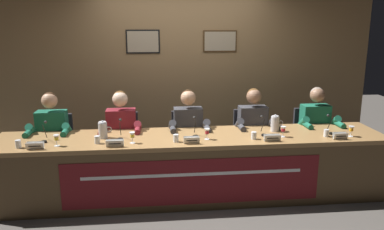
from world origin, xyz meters
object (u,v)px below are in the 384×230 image
at_px(juice_glass_center, 207,132).
at_px(panelist_far_right, 317,127).
at_px(chair_far_right, 309,142).
at_px(water_pitcher_left_side, 103,130).
at_px(chair_right, 249,144).
at_px(panelist_far_left, 51,134).
at_px(microphone_far_left, 45,135).
at_px(nameplate_left, 115,143).
at_px(microphone_left, 120,132).
at_px(nameplate_center, 192,140).
at_px(juice_glass_right, 283,130).
at_px(nameplate_far_left, 35,146).
at_px(conference_table, 193,158).
at_px(nameplate_far_right, 340,136).
at_px(water_cup_right, 254,136).
at_px(microphone_right, 263,129).
at_px(microphone_far_right, 330,127).
at_px(panelist_right, 254,129).
at_px(chair_left, 123,148).
at_px(juice_glass_far_left, 56,138).
at_px(juice_glass_left, 132,136).
at_px(microphone_center, 195,130).
at_px(water_cup_far_left, 18,144).
at_px(panelist_center, 189,130).
at_px(water_pitcher_right_side, 275,124).
at_px(panelist_left, 121,132).
at_px(water_cup_far_right, 326,133).
at_px(chair_far_left, 57,151).
at_px(water_cup_center, 176,139).
at_px(water_cup_left, 97,140).
at_px(juice_glass_far_right, 351,129).
at_px(chair_center, 187,146).

xyz_separation_m(juice_glass_center, panelist_far_right, (1.53, 0.54, -0.13)).
relative_size(chair_far_right, water_pitcher_left_side, 4.22).
distance_m(juice_glass_center, chair_right, 1.09).
xyz_separation_m(panelist_far_left, microphone_far_left, (0.04, -0.43, 0.12)).
height_order(nameplate_left, microphone_left, microphone_left).
xyz_separation_m(nameplate_center, juice_glass_right, (1.07, 0.14, 0.05)).
height_order(nameplate_far_left, juice_glass_center, juice_glass_center).
height_order(conference_table, nameplate_far_right, nameplate_far_right).
xyz_separation_m(water_cup_right, microphone_right, (0.15, 0.15, 0.04)).
bearing_deg(microphone_far_right, panelist_right, 149.92).
bearing_deg(chair_left, panelist_far_right, -4.49).
relative_size(juice_glass_far_left, panelist_far_right, 0.10).
bearing_deg(microphone_left, chair_right, 20.45).
height_order(juice_glass_left, microphone_center, microphone_center).
bearing_deg(panelist_far_left, nameplate_left, -40.45).
relative_size(water_cup_far_left, microphone_center, 0.39).
xyz_separation_m(panelist_center, water_pitcher_right_side, (1.02, -0.30, 0.14)).
height_order(microphone_far_left, panelist_left, panelist_left).
bearing_deg(chair_left, nameplate_far_right, -19.79).
bearing_deg(microphone_left, panelist_right, 14.21).
xyz_separation_m(nameplate_far_right, water_pitcher_right_side, (-0.63, 0.40, 0.05)).
bearing_deg(water_cup_far_left, nameplate_far_left, -20.15).
height_order(juice_glass_right, water_cup_far_right, juice_glass_right).
bearing_deg(water_cup_far_left, nameplate_left, -4.16).
bearing_deg(chair_far_left, panelist_far_left, -90.00).
height_order(microphone_far_left, panelist_center, panelist_center).
xyz_separation_m(conference_table, water_cup_right, (0.68, -0.08, 0.26)).
height_order(chair_far_left, water_cup_right, chair_far_left).
relative_size(panelist_far_left, juice_glass_far_left, 9.79).
distance_m(water_cup_far_left, water_cup_center, 1.66).
relative_size(juice_glass_far_left, juice_glass_left, 1.00).
distance_m(nameplate_left, microphone_left, 0.29).
relative_size(juice_glass_right, water_pitcher_left_side, 0.59).
bearing_deg(panelist_far_right, chair_right, 166.75).
xyz_separation_m(chair_far_left, water_cup_left, (0.63, -0.77, 0.36)).
bearing_deg(juice_glass_far_right, panelist_far_left, 170.15).
relative_size(juice_glass_far_left, microphone_center, 0.57).
distance_m(water_cup_center, nameplate_far_right, 1.85).
distance_m(panelist_far_left, water_cup_far_right, 3.28).
bearing_deg(microphone_far_left, chair_center, 21.08).
bearing_deg(panelist_center, juice_glass_center, -74.15).
xyz_separation_m(juice_glass_left, water_pitcher_left_side, (-0.34, 0.23, 0.01)).
relative_size(juice_glass_far_left, water_cup_left, 1.46).
relative_size(panelist_center, water_cup_far_right, 14.29).
bearing_deg(chair_right, water_pitcher_left_side, -163.02).
relative_size(panelist_far_left, juice_glass_left, 9.79).
distance_m(nameplate_far_left, water_cup_far_left, 0.20).
distance_m(conference_table, panelist_center, 0.55).
relative_size(microphone_far_right, water_pitcher_right_side, 1.03).
relative_size(chair_far_left, chair_center, 1.00).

